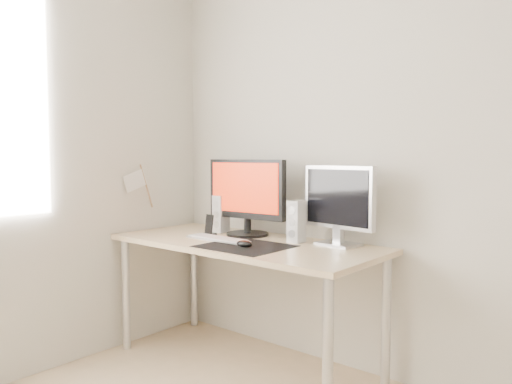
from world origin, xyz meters
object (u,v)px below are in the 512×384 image
Objects in this scene: main_monitor at (247,194)px; second_monitor at (339,201)px; mouse at (244,244)px; desk at (245,255)px; phone_dock at (209,229)px; speaker_left at (221,214)px; speaker_right at (296,222)px; keyboard at (218,239)px.

second_monitor is (0.61, 0.06, -0.01)m from main_monitor.
mouse reaches higher than desk.
second_monitor is 3.50× the size of phone_dock.
speaker_left reaches higher than mouse.
main_monitor is at bearing 0.90° from speaker_left.
desk is 0.42m from speaker_left.
mouse is at bearing -49.07° from desk.
phone_dock is (-0.56, -0.14, -0.08)m from speaker_right.
speaker_left and speaker_right have the same top height.
main_monitor reaches higher than phone_dock.
phone_dock is at bearing -76.15° from speaker_left.
speaker_left reaches higher than phone_dock.
speaker_right reaches higher than mouse.
speaker_right is at bearing -163.26° from second_monitor.
phone_dock is (-0.18, -0.14, -0.22)m from main_monitor.
keyboard is at bearing -95.08° from main_monitor.
second_monitor is 0.83m from speaker_left.
keyboard is (0.19, -0.23, -0.11)m from speaker_left.
speaker_left is at bearing 155.08° from desk.
second_monitor is at bearing 24.96° from desk.
main_monitor is at bearing -174.03° from second_monitor.
mouse is at bearing -50.69° from main_monitor.
speaker_right is (0.25, 0.16, 0.20)m from desk.
speaker_left is (-0.22, -0.00, -0.14)m from main_monitor.
main_monitor is at bearing 179.09° from speaker_right.
phone_dock reaches higher than mouse.
main_monitor reaches higher than desk.
phone_dock is at bearing -165.33° from second_monitor.
main_monitor is 1.30× the size of keyboard.
mouse is at bearing -110.97° from speaker_right.
desk is 0.18m from keyboard.
main_monitor reaches higher than speaker_left.
speaker_right reaches higher than phone_dock.
main_monitor is at bearing 127.69° from desk.
mouse is at bearing -21.42° from phone_dock.
phone_dock is (-0.31, 0.02, 0.12)m from desk.
keyboard is at bearing -29.40° from phone_dock.
speaker_left is at bearing -179.10° from main_monitor.
mouse is 0.42× the size of speaker_left.
desk is 6.74× the size of speaker_right.
second_monitor is (0.35, 0.38, 0.22)m from mouse.
main_monitor is at bearing 38.31° from phone_dock.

